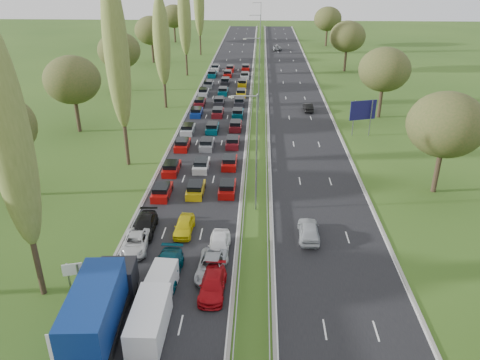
{
  "coord_description": "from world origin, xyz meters",
  "views": [
    {
      "loc": [
        4.75,
        1.03,
        23.03
      ],
      "look_at": [
        2.73,
        46.78,
        1.5
      ],
      "focal_mm": 35.0,
      "sensor_mm": 36.0,
      "label": 1
    }
  ],
  "objects_px": {
    "near_car_3": "(145,225)",
    "direction_sign": "(363,112)",
    "near_car_2": "(136,243)",
    "blue_lorry": "(100,306)",
    "info_sign": "(73,272)",
    "white_van_front": "(150,318)",
    "white_van_rear": "(160,284)"
  },
  "relations": [
    {
      "from": "white_van_rear",
      "to": "info_sign",
      "type": "relative_size",
      "value": 2.25
    },
    {
      "from": "white_van_front",
      "to": "info_sign",
      "type": "height_order",
      "value": "white_van_front"
    },
    {
      "from": "white_van_front",
      "to": "direction_sign",
      "type": "bearing_deg",
      "value": 61.36
    },
    {
      "from": "info_sign",
      "to": "direction_sign",
      "type": "height_order",
      "value": "direction_sign"
    },
    {
      "from": "near_car_3",
      "to": "white_van_rear",
      "type": "relative_size",
      "value": 1.03
    },
    {
      "from": "blue_lorry",
      "to": "info_sign",
      "type": "relative_size",
      "value": 4.69
    },
    {
      "from": "near_car_2",
      "to": "blue_lorry",
      "type": "height_order",
      "value": "blue_lorry"
    },
    {
      "from": "near_car_3",
      "to": "direction_sign",
      "type": "bearing_deg",
      "value": 45.77
    },
    {
      "from": "direction_sign",
      "to": "white_van_front",
      "type": "bearing_deg",
      "value": -118.22
    },
    {
      "from": "near_car_2",
      "to": "direction_sign",
      "type": "height_order",
      "value": "direction_sign"
    },
    {
      "from": "near_car_3",
      "to": "white_van_rear",
      "type": "height_order",
      "value": "white_van_rear"
    },
    {
      "from": "near_car_2",
      "to": "blue_lorry",
      "type": "xyz_separation_m",
      "value": [
        0.24,
        -10.09,
        1.47
      ]
    },
    {
      "from": "near_car_2",
      "to": "direction_sign",
      "type": "bearing_deg",
      "value": 46.15
    },
    {
      "from": "blue_lorry",
      "to": "near_car_2",
      "type": "bearing_deg",
      "value": 87.56
    },
    {
      "from": "white_van_front",
      "to": "direction_sign",
      "type": "height_order",
      "value": "direction_sign"
    },
    {
      "from": "near_car_3",
      "to": "white_van_front",
      "type": "relative_size",
      "value": 0.88
    },
    {
      "from": "white_van_front",
      "to": "direction_sign",
      "type": "xyz_separation_m",
      "value": [
        21.81,
        40.65,
        2.43
      ]
    },
    {
      "from": "near_car_2",
      "to": "white_van_rear",
      "type": "height_order",
      "value": "white_van_rear"
    },
    {
      "from": "info_sign",
      "to": "direction_sign",
      "type": "bearing_deg",
      "value": 51.39
    },
    {
      "from": "near_car_2",
      "to": "white_van_front",
      "type": "distance_m",
      "value": 10.55
    },
    {
      "from": "white_van_rear",
      "to": "direction_sign",
      "type": "height_order",
      "value": "direction_sign"
    },
    {
      "from": "white_van_front",
      "to": "direction_sign",
      "type": "distance_m",
      "value": 46.2
    },
    {
      "from": "near_car_2",
      "to": "white_van_rear",
      "type": "bearing_deg",
      "value": -64.92
    },
    {
      "from": "near_car_3",
      "to": "blue_lorry",
      "type": "bearing_deg",
      "value": -91.81
    },
    {
      "from": "blue_lorry",
      "to": "near_car_3",
      "type": "bearing_deg",
      "value": 86.55
    },
    {
      "from": "info_sign",
      "to": "direction_sign",
      "type": "distance_m",
      "value": 46.2
    },
    {
      "from": "blue_lorry",
      "to": "info_sign",
      "type": "xyz_separation_m",
      "value": [
        -3.72,
        4.73,
        -0.77
      ]
    },
    {
      "from": "near_car_2",
      "to": "info_sign",
      "type": "relative_size",
      "value": 2.23
    },
    {
      "from": "info_sign",
      "to": "white_van_front",
      "type": "bearing_deg",
      "value": -33.28
    },
    {
      "from": "white_van_front",
      "to": "white_van_rear",
      "type": "xyz_separation_m",
      "value": [
        -0.08,
        3.86,
        -0.17
      ]
    },
    {
      "from": "blue_lorry",
      "to": "white_van_rear",
      "type": "xyz_separation_m",
      "value": [
        3.19,
        4.01,
        -1.17
      ]
    },
    {
      "from": "blue_lorry",
      "to": "info_sign",
      "type": "distance_m",
      "value": 6.06
    }
  ]
}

